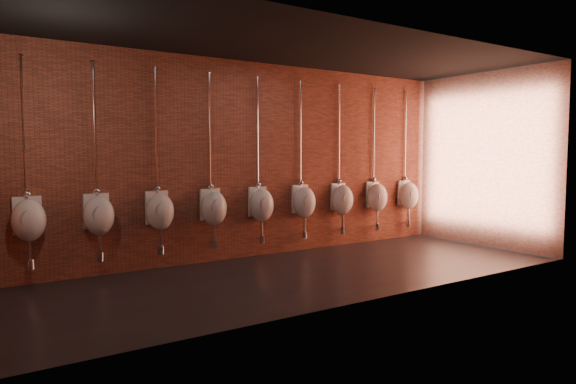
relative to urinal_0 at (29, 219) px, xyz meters
name	(u,v)px	position (x,y,z in m)	size (l,w,h in m)	color
ground	(295,275)	(3.20, -1.35, -0.88)	(8.50, 8.50, 0.00)	black
room_shell	(296,132)	(3.20, -1.35, 1.13)	(8.54, 3.04, 3.22)	black
urinal_0	(29,219)	(0.00, 0.00, 0.00)	(0.45, 0.40, 2.72)	white
urinal_1	(99,215)	(0.86, 0.00, 0.00)	(0.45, 0.40, 2.72)	white
urinal_2	(160,211)	(1.72, 0.00, 0.00)	(0.45, 0.40, 2.72)	white
urinal_3	(214,207)	(2.58, 0.00, 0.00)	(0.45, 0.40, 2.72)	white
urinal_4	(261,204)	(3.44, 0.00, 0.00)	(0.45, 0.40, 2.72)	white
urinal_5	(304,201)	(4.30, 0.00, 0.00)	(0.45, 0.40, 2.72)	white
urinal_6	(342,199)	(5.16, 0.00, 0.00)	(0.45, 0.40, 2.72)	white
urinal_7	(377,197)	(6.02, 0.00, 0.00)	(0.45, 0.40, 2.72)	white
urinal_8	(408,195)	(6.89, 0.00, 0.00)	(0.45, 0.40, 2.72)	white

